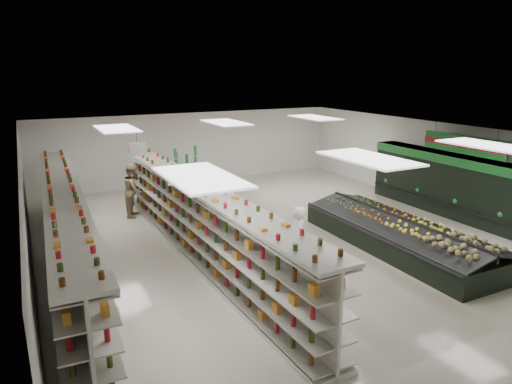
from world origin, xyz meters
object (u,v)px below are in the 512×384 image
gondola_center (200,225)px  shopper_background (134,190)px  soda_endcap (182,172)px  gondola_left (66,233)px  produce_island (399,233)px  shopper_main (297,240)px

gondola_center → shopper_background: 4.71m
soda_endcap → shopper_background: shopper_background is taller
gondola_left → soda_endcap: 8.05m
produce_island → soda_endcap: size_ratio=3.62×
gondola_left → produce_island: size_ratio=1.91×
produce_island → shopper_main: size_ratio=3.62×
soda_endcap → gondola_center: bearing=-104.3°
gondola_left → shopper_main: size_ratio=6.93×
gondola_center → shopper_main: gondola_center is taller
produce_island → shopper_background: (-6.21, 6.59, 0.51)m
gondola_left → produce_island: gondola_left is taller
produce_island → shopper_main: (-3.60, -0.08, 0.45)m
shopper_main → gondola_center: bearing=-81.2°
shopper_background → gondola_center: bearing=-144.7°
soda_endcap → shopper_main: 9.16m
gondola_center → shopper_main: (1.86, -2.03, -0.07)m
gondola_left → produce_island: 9.26m
gondola_center → shopper_background: (-0.76, 4.65, -0.01)m
soda_endcap → produce_island: bearing=-68.2°
gondola_left → produce_island: bearing=-16.3°
gondola_center → soda_endcap: 7.36m
shopper_main → shopper_background: 7.17m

